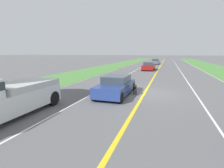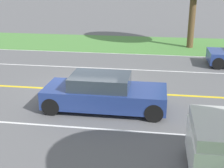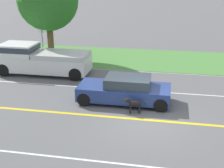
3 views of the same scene
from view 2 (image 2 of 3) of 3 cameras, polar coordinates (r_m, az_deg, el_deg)
The scene contains 8 objects.
ground_plane at distance 13.80m, azimuth -4.71°, elevation -1.18°, with size 400.00×400.00×0.00m, color #5B5B5E.
centre_divider_line at distance 13.80m, azimuth -4.71°, elevation -1.16°, with size 0.18×160.00×0.01m, color yellow.
lane_edge_line_left at distance 20.38m, azimuth -0.24°, elevation 5.66°, with size 0.14×160.00×0.01m, color white.
lane_dash_same_dir at distance 10.71m, azimuth -8.99°, elevation -7.65°, with size 0.10×160.00×0.01m, color white.
lane_dash_oncoming at distance 17.04m, azimuth -2.05°, elevation 2.91°, with size 0.10×160.00×0.01m, color white.
grass_verge_left at distance 23.27m, azimuth 0.90°, elevation 7.41°, with size 6.00×160.00×0.03m, color #4C843D.
ego_car at distance 11.68m, azimuth -1.45°, elevation -1.67°, with size 1.88×4.54×1.34m.
dog at distance 12.97m, azimuth -3.00°, elevation -0.22°, with size 0.34×1.04×0.77m.
Camera 2 is at (12.57, 3.05, 4.81)m, focal length 50.00 mm.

